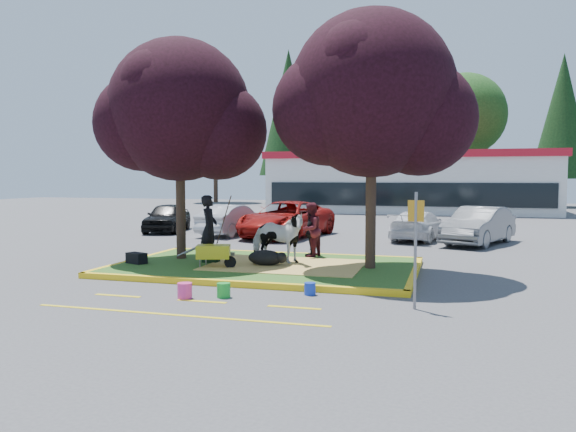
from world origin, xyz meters
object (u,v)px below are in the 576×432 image
(bucket_green, at_px, (224,290))
(handler, at_px, (209,228))
(bucket_pink, at_px, (185,291))
(wheelbarrow, at_px, (214,252))
(sign_post, at_px, (416,238))
(car_black, at_px, (167,217))
(car_silver, at_px, (232,220))
(calf, at_px, (265,258))
(bucket_blue, at_px, (310,289))
(cow, at_px, (277,237))

(bucket_green, bearing_deg, handler, 117.97)
(bucket_pink, bearing_deg, wheelbarrow, 102.70)
(sign_post, distance_m, car_black, 17.64)
(car_silver, bearing_deg, sign_post, 133.05)
(car_black, bearing_deg, calf, -62.79)
(bucket_green, bearing_deg, bucket_pink, -156.29)
(wheelbarrow, bearing_deg, bucket_blue, -50.19)
(handler, bearing_deg, wheelbarrow, -159.22)
(cow, bearing_deg, wheelbarrow, 137.87)
(car_silver, bearing_deg, bucket_pink, 114.99)
(cow, bearing_deg, car_black, 51.10)
(sign_post, height_order, bucket_pink, sign_post)
(handler, distance_m, wheelbarrow, 1.38)
(wheelbarrow, distance_m, bucket_pink, 3.25)
(car_black, bearing_deg, bucket_pink, -73.93)
(cow, xyz_separation_m, calf, (-0.18, -0.51, -0.51))
(bucket_green, relative_size, car_black, 0.08)
(calf, relative_size, wheelbarrow, 0.62)
(bucket_green, relative_size, bucket_blue, 1.16)
(bucket_pink, relative_size, car_silver, 0.08)
(bucket_green, relative_size, bucket_pink, 0.93)
(handler, height_order, bucket_blue, handler)
(wheelbarrow, xyz_separation_m, bucket_green, (1.47, -2.82, -0.41))
(bucket_pink, height_order, car_black, car_black)
(handler, bearing_deg, car_silver, 9.10)
(bucket_green, height_order, car_silver, car_silver)
(wheelbarrow, height_order, bucket_green, wheelbarrow)
(wheelbarrow, distance_m, car_black, 12.00)
(wheelbarrow, bearing_deg, bucket_green, -80.00)
(handler, distance_m, car_silver, 8.78)
(handler, distance_m, bucket_blue, 5.04)
(handler, bearing_deg, sign_post, -130.90)
(sign_post, relative_size, bucket_green, 7.33)
(bucket_pink, bearing_deg, cow, 80.62)
(bucket_blue, xyz_separation_m, car_silver, (-6.46, 11.52, 0.54))
(cow, xyz_separation_m, bucket_pink, (-0.72, -4.34, -0.71))
(handler, height_order, bucket_pink, handler)
(bucket_green, bearing_deg, car_silver, 111.06)
(bucket_pink, relative_size, car_black, 0.08)
(bucket_green, bearing_deg, calf, 93.52)
(cow, relative_size, car_silver, 0.42)
(cow, bearing_deg, car_silver, 37.63)
(bucket_pink, bearing_deg, car_silver, 107.49)
(bucket_blue, bearing_deg, car_silver, 119.27)
(wheelbarrow, height_order, bucket_blue, wheelbarrow)
(sign_post, height_order, car_silver, sign_post)
(cow, relative_size, bucket_blue, 6.37)
(calf, bearing_deg, wheelbarrow, -144.02)
(bucket_blue, bearing_deg, calf, 125.41)
(cow, xyz_separation_m, handler, (-2.05, -0.08, 0.23))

